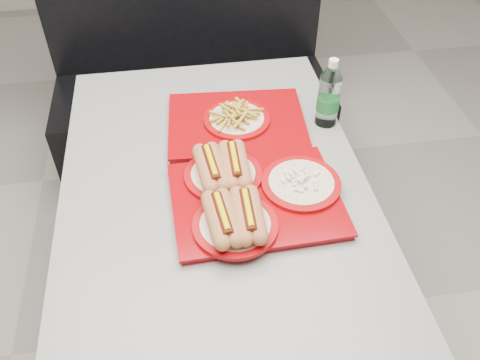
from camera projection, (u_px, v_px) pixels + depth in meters
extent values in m
plane|color=#9B968B|center=(222.00, 326.00, 1.99)|extent=(6.00, 6.00, 0.00)
cylinder|color=black|center=(222.00, 323.00, 1.98)|extent=(0.52, 0.52, 0.05)
cylinder|color=black|center=(220.00, 268.00, 1.73)|extent=(0.11, 0.11, 0.66)
cube|color=black|center=(217.00, 202.00, 1.51)|extent=(0.92, 1.42, 0.01)
cube|color=gray|center=(216.00, 196.00, 1.49)|extent=(0.90, 1.40, 0.04)
cube|color=black|center=(195.00, 124.00, 2.57)|extent=(1.30, 0.55, 0.45)
cube|color=#820308|center=(256.00, 202.00, 1.43)|extent=(0.47, 0.37, 0.02)
cube|color=#820308|center=(256.00, 199.00, 1.42)|extent=(0.48, 0.38, 0.01)
cylinder|color=#910407|center=(235.00, 225.00, 1.34)|extent=(0.23, 0.23, 0.01)
cylinder|color=silver|center=(235.00, 224.00, 1.33)|extent=(0.19, 0.19, 0.01)
cylinder|color=#910407|center=(223.00, 175.00, 1.48)|extent=(0.23, 0.23, 0.01)
cylinder|color=silver|center=(223.00, 173.00, 1.47)|extent=(0.19, 0.19, 0.01)
cylinder|color=#910407|center=(301.00, 183.00, 1.45)|extent=(0.23, 0.23, 0.01)
cylinder|color=silver|center=(301.00, 182.00, 1.45)|extent=(0.19, 0.19, 0.01)
cube|color=#820308|center=(237.00, 125.00, 1.69)|extent=(0.46, 0.37, 0.02)
cube|color=#820308|center=(237.00, 122.00, 1.68)|extent=(0.47, 0.38, 0.01)
cylinder|color=#910407|center=(237.00, 120.00, 1.67)|extent=(0.22, 0.22, 0.01)
cylinder|color=silver|center=(237.00, 118.00, 1.67)|extent=(0.18, 0.18, 0.00)
cylinder|color=silver|center=(328.00, 101.00, 1.65)|extent=(0.07, 0.07, 0.17)
cylinder|color=#1B6D2D|center=(328.00, 103.00, 1.66)|extent=(0.08, 0.08, 0.05)
cone|color=silver|center=(332.00, 72.00, 1.58)|extent=(0.07, 0.07, 0.04)
cylinder|color=silver|center=(334.00, 63.00, 1.56)|extent=(0.03, 0.03, 0.02)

